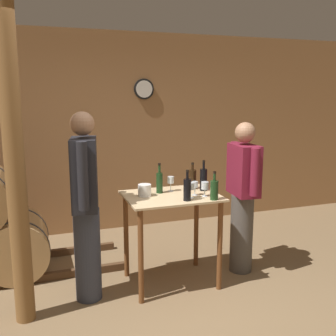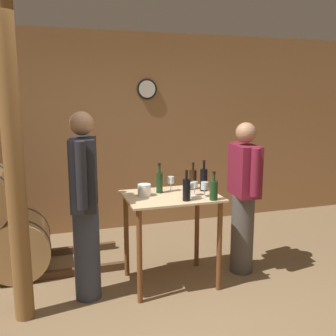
# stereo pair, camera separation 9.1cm
# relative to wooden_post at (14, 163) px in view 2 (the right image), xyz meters

# --- Properties ---
(ground_plane) EXTENTS (14.00, 14.00, 0.00)m
(ground_plane) POSITION_rel_wooden_post_xyz_m (1.24, -0.62, -1.35)
(ground_plane) COLOR brown
(back_wall) EXTENTS (8.40, 0.08, 2.70)m
(back_wall) POSITION_rel_wooden_post_xyz_m (1.24, 2.04, 0.00)
(back_wall) COLOR #996B42
(back_wall) RESTS_ON ground_plane
(tasting_table) EXTENTS (0.91, 0.69, 0.92)m
(tasting_table) POSITION_rel_wooden_post_xyz_m (1.39, 0.22, -0.63)
(tasting_table) COLOR #D1B284
(tasting_table) RESTS_ON ground_plane
(wooden_post) EXTENTS (0.16, 0.16, 2.70)m
(wooden_post) POSITION_rel_wooden_post_xyz_m (0.00, 0.00, 0.00)
(wooden_post) COLOR brown
(wooden_post) RESTS_ON ground_plane
(wine_bottle_far_left) EXTENTS (0.07, 0.07, 0.30)m
(wine_bottle_far_left) POSITION_rel_wooden_post_xyz_m (1.31, 0.33, -0.32)
(wine_bottle_far_left) COLOR #193819
(wine_bottle_far_left) RESTS_ON tasting_table
(wine_bottle_left) EXTENTS (0.07, 0.07, 0.29)m
(wine_bottle_left) POSITION_rel_wooden_post_xyz_m (1.46, -0.02, -0.32)
(wine_bottle_left) COLOR black
(wine_bottle_left) RESTS_ON tasting_table
(wine_bottle_center) EXTENTS (0.08, 0.08, 0.28)m
(wine_bottle_center) POSITION_rel_wooden_post_xyz_m (1.68, 0.38, -0.33)
(wine_bottle_center) COLOR black
(wine_bottle_center) RESTS_ON tasting_table
(wine_bottle_right) EXTENTS (0.08, 0.08, 0.27)m
(wine_bottle_right) POSITION_rel_wooden_post_xyz_m (1.71, -0.07, -0.34)
(wine_bottle_right) COLOR #193819
(wine_bottle_right) RESTS_ON tasting_table
(wine_bottle_far_right) EXTENTS (0.07, 0.07, 0.31)m
(wine_bottle_far_right) POSITION_rel_wooden_post_xyz_m (1.76, 0.28, -0.31)
(wine_bottle_far_right) COLOR black
(wine_bottle_far_right) RESTS_ON tasting_table
(wine_glass_near_left) EXTENTS (0.06, 0.06, 0.15)m
(wine_glass_near_left) POSITION_rel_wooden_post_xyz_m (1.44, 0.37, -0.32)
(wine_glass_near_left) COLOR silver
(wine_glass_near_left) RESTS_ON tasting_table
(wine_glass_near_center) EXTENTS (0.07, 0.07, 0.15)m
(wine_glass_near_center) POSITION_rel_wooden_post_xyz_m (1.53, 0.06, -0.32)
(wine_glass_near_center) COLOR silver
(wine_glass_near_center) RESTS_ON tasting_table
(wine_glass_near_right) EXTENTS (0.06, 0.06, 0.14)m
(wine_glass_near_right) POSITION_rel_wooden_post_xyz_m (1.61, 0.14, -0.34)
(wine_glass_near_right) COLOR silver
(wine_glass_near_right) RESTS_ON tasting_table
(wine_glass_far_side) EXTENTS (0.07, 0.07, 0.14)m
(wine_glass_far_side) POSITION_rel_wooden_post_xyz_m (1.68, 0.07, -0.33)
(wine_glass_far_side) COLOR silver
(wine_glass_far_side) RESTS_ON tasting_table
(ice_bucket) EXTENTS (0.13, 0.13, 0.12)m
(ice_bucket) POSITION_rel_wooden_post_xyz_m (1.14, 0.27, -0.38)
(ice_bucket) COLOR white
(ice_bucket) RESTS_ON tasting_table
(person_host) EXTENTS (0.29, 0.58, 1.74)m
(person_host) POSITION_rel_wooden_post_xyz_m (0.56, 0.18, -0.43)
(person_host) COLOR #333847
(person_host) RESTS_ON ground_plane
(person_visitor_with_scarf) EXTENTS (0.25, 0.59, 1.60)m
(person_visitor_with_scarf) POSITION_rel_wooden_post_xyz_m (2.19, 0.23, -0.50)
(person_visitor_with_scarf) COLOR #4C4742
(person_visitor_with_scarf) RESTS_ON ground_plane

